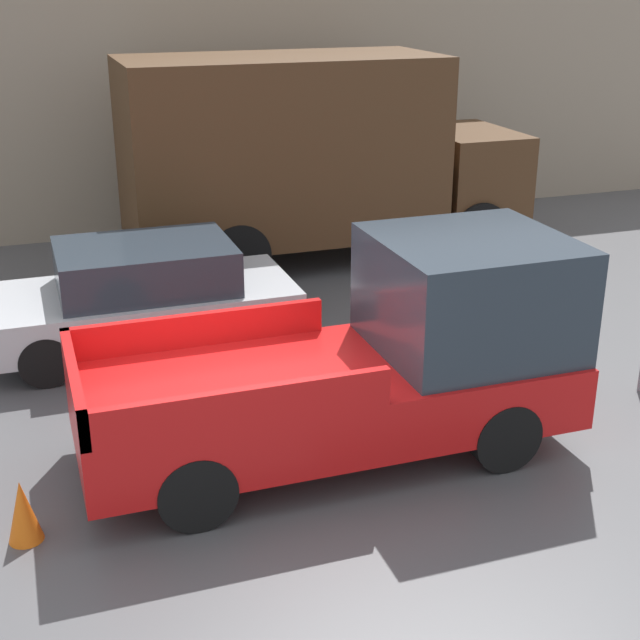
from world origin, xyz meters
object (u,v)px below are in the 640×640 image
at_px(traffic_cone, 23,511).
at_px(car, 141,296).
at_px(newspaper_box, 246,202).
at_px(pickup_truck, 377,357).
at_px(delivery_truck, 308,153).

bearing_deg(traffic_cone, car, 67.64).
bearing_deg(newspaper_box, car, -117.87).
xyz_separation_m(pickup_truck, delivery_truck, (1.47, 6.77, 0.87)).
xyz_separation_m(pickup_truck, newspaper_box, (0.92, 9.10, -0.51)).
xyz_separation_m(car, delivery_truck, (3.48, 3.20, 1.16)).
bearing_deg(delivery_truck, traffic_cone, -125.12).
bearing_deg(traffic_cone, pickup_truck, 9.56).
relative_size(car, newspaper_box, 4.01).
height_order(pickup_truck, traffic_cone, pickup_truck).
bearing_deg(pickup_truck, traffic_cone, -170.44).
bearing_deg(car, traffic_cone, -112.36).
height_order(newspaper_box, traffic_cone, newspaper_box).
bearing_deg(car, newspaper_box, 62.13).
relative_size(delivery_truck, traffic_cone, 11.58).
relative_size(delivery_truck, newspaper_box, 6.76).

